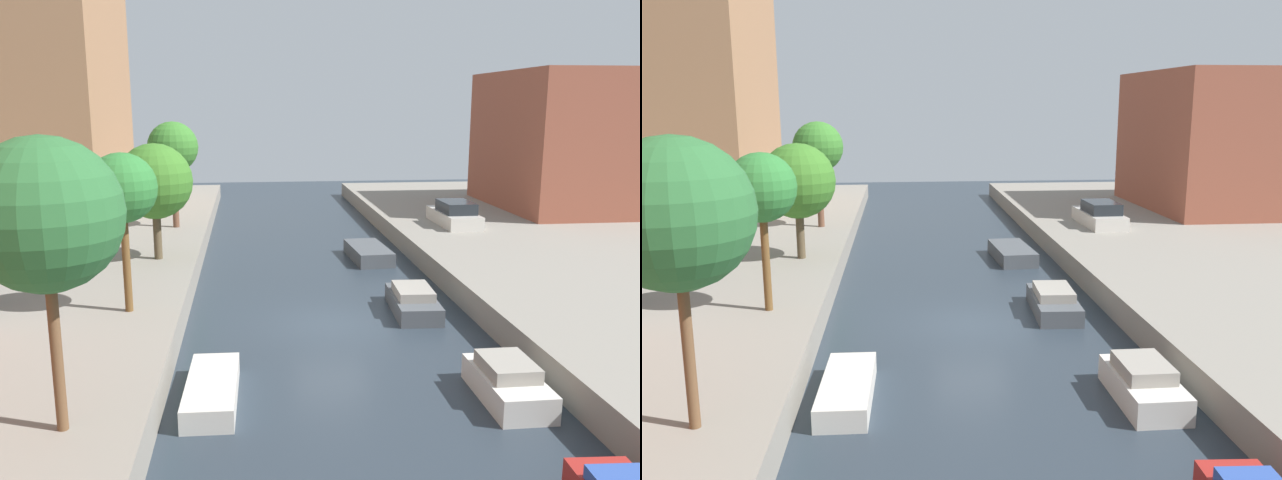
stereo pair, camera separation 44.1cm
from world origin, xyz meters
The scene contains 12 objects.
ground_plane centered at (0.00, 0.00, 0.00)m, with size 84.00×84.00×0.00m, color #28333D.
apartment_tower_far centered at (-16.00, 21.39, 11.37)m, with size 10.00×12.95×20.74m, color #9E704C.
low_block_right centered at (18.00, 18.06, 5.22)m, with size 10.00×11.75×8.45m, color brown.
street_tree_1 centered at (-6.63, -8.60, 5.40)m, with size 3.01×3.01×5.92m.
street_tree_2 centered at (-6.63, -0.87, 4.90)m, with size 2.18×2.18×5.03m.
street_tree_3 centered at (-6.63, 6.28, 4.29)m, with size 3.15×3.15×4.89m.
street_tree_4 centered at (-6.63, 13.59, 5.21)m, with size 2.64×2.64×5.58m.
parked_car centered at (8.38, 12.61, 1.55)m, with size 1.86×4.50×1.32m.
moored_boat_left_2 centered at (-3.82, -5.55, 0.29)m, with size 1.36×3.61×0.59m.
moored_boat_right_2 centered at (3.72, -6.31, 0.45)m, with size 1.43×3.03×1.06m.
moored_boat_right_3 centered at (3.11, 0.99, 0.40)m, with size 1.69×3.67×0.94m.
moored_boat_right_4 centered at (3.00, 9.21, 0.34)m, with size 1.90×3.93×0.67m.
Camera 1 is at (-2.80, -21.19, 7.47)m, focal length 36.43 mm.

